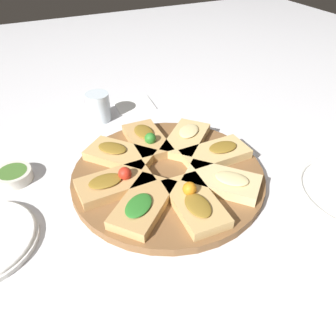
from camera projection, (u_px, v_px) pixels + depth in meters
The scene contains 13 objects.
ground_plane at pixel (168, 178), 0.74m from camera, with size 3.00×3.00×0.00m, color white.
serving_board at pixel (168, 175), 0.73m from camera, with size 0.43×0.43×0.02m, color brown.
focaccia_slice_0 at pixel (143, 204), 0.63m from camera, with size 0.17×0.16×0.03m.
focaccia_slice_1 at pixel (193, 203), 0.63m from camera, with size 0.09×0.16×0.04m.
focaccia_slice_2 at pixel (223, 181), 0.68m from camera, with size 0.16×0.17×0.03m.
focaccia_slice_3 at pixel (215, 153), 0.76m from camera, with size 0.16×0.08×0.03m.
focaccia_slice_4 at pixel (186, 139), 0.81m from camera, with size 0.17×0.16×0.03m.
focaccia_slice_5 at pixel (148, 139), 0.81m from camera, with size 0.08×0.16×0.04m.
focaccia_slice_6 at pixel (119, 154), 0.76m from camera, with size 0.16×0.17×0.03m.
focaccia_slice_7 at pixel (116, 184), 0.68m from camera, with size 0.16×0.08×0.04m.
water_glass at pixel (99, 107), 0.92m from camera, with size 0.07×0.07×0.08m, color silver.
napkin_stack at pixel (134, 104), 1.01m from camera, with size 0.11×0.09×0.01m, color white.
dipping_bowl at pixel (14, 175), 0.73m from camera, with size 0.08×0.08×0.02m.
Camera 1 is at (0.24, 0.51, 0.48)m, focal length 35.00 mm.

